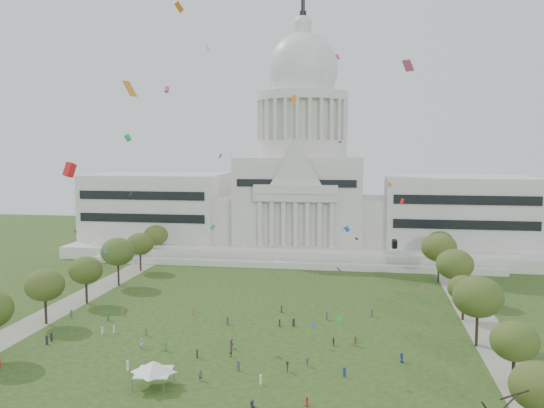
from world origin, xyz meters
name	(u,v)px	position (x,y,z in m)	size (l,w,h in m)	color
ground	(231,366)	(0.00, 0.00, 0.00)	(400.00, 400.00, 0.00)	#2B4216
capitol	(302,190)	(0.00, 113.59, 22.30)	(160.00, 64.50, 91.30)	silver
path_left	(64,307)	(-48.00, 30.00, 0.02)	(8.00, 160.00, 0.04)	gray
path_right	(484,327)	(48.00, 30.00, 0.02)	(8.00, 160.00, 0.04)	gray
row_tree_r_0	(540,387)	(44.94, -19.59, 7.75)	(7.67, 7.67, 10.91)	black
row_tree_r_1	(515,341)	(46.22, -1.75, 7.66)	(7.58, 7.58, 10.78)	black
row_tree_l_2	(45,285)	(-45.04, 17.30, 8.51)	(8.42, 8.42, 11.97)	black
row_tree_r_2	(478,297)	(44.17, 17.44, 9.66)	(9.55, 9.55, 13.58)	black
row_tree_l_3	(86,270)	(-44.09, 33.92, 8.21)	(8.12, 8.12, 11.55)	black
row_tree_r_3	(464,288)	(44.40, 34.48, 7.08)	(7.01, 7.01, 9.98)	black
row_tree_l_4	(118,252)	(-44.08, 52.42, 9.39)	(9.29, 9.29, 13.21)	black
row_tree_r_4	(455,264)	(44.76, 50.04, 9.29)	(9.19, 9.19, 13.06)	black
row_tree_l_5	(140,244)	(-45.22, 71.01, 8.42)	(8.33, 8.33, 11.85)	black
row_tree_r_5	(439,247)	(43.49, 70.19, 9.93)	(9.82, 9.82, 13.96)	black
row_tree_l_6	(156,235)	(-46.87, 89.14, 8.27)	(8.19, 8.19, 11.64)	black
row_tree_r_6	(440,242)	(45.96, 88.13, 8.51)	(8.42, 8.42, 11.97)	black
big_bare_tree	(498,405)	(38.00, -28.00, 8.67)	(6.00, 5.00, 12.80)	black
event_tent	(154,366)	(-10.24, -10.13, 3.31)	(8.58, 8.58, 4.28)	#4C4C4C
person_0	(402,358)	(29.50, 6.65, 0.86)	(0.84, 0.55, 1.72)	navy
person_2	(356,341)	(21.30, 13.90, 0.97)	(0.94, 0.58, 1.94)	olive
person_3	(287,367)	(10.02, -1.07, 0.95)	(1.23, 0.64, 1.91)	#26262B
person_4	(231,353)	(-1.00, 4.40, 0.82)	(0.96, 0.52, 1.63)	#33723F
person_5	(232,343)	(-1.91, 8.69, 0.97)	(1.81, 0.71, 1.95)	#994C8C
person_6	(307,401)	(14.61, -13.32, 0.73)	(0.72, 0.47, 1.47)	#B21E1E
person_7	(200,375)	(-3.52, -6.79, 0.94)	(0.68, 0.50, 1.87)	#4C4C51
person_8	(141,343)	(-18.84, 6.08, 0.96)	(0.93, 0.58, 1.92)	silver
person_9	(307,362)	(13.15, 2.17, 0.81)	(1.04, 0.54, 1.61)	#4C4C51
person_10	(334,342)	(17.11, 13.14, 0.84)	(0.99, 0.54, 1.68)	#26262B
person_11	(252,406)	(7.08, -16.74, 0.98)	(1.82, 0.72, 1.97)	#4C4C51
distant_crowd	(186,332)	(-12.55, 14.13, 0.84)	(67.09, 41.31, 1.90)	#26262B
kite_swarm	(260,192)	(4.08, 6.41, 30.08)	(97.72, 100.94, 64.72)	orange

